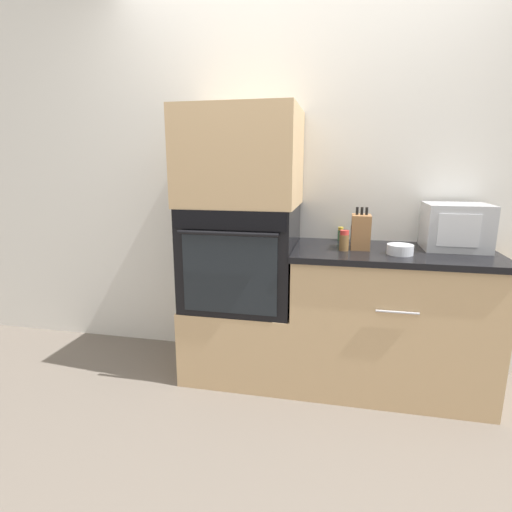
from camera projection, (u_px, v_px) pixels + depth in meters
name	position (u px, v px, depth m)	size (l,w,h in m)	color
ground_plane	(288.00, 400.00, 2.35)	(12.00, 12.00, 0.00)	#6B6056
wall_back	(303.00, 180.00, 2.68)	(8.00, 0.05, 2.50)	silver
oven_cabinet_base	(243.00, 336.00, 2.66)	(0.70, 0.60, 0.48)	tan
wall_oven	(242.00, 255.00, 2.53)	(0.67, 0.64, 0.63)	black
oven_cabinet_upper	(241.00, 158.00, 2.40)	(0.70, 0.60, 0.57)	tan
counter_unit	(388.00, 319.00, 2.43)	(1.16, 0.63, 0.86)	tan
microwave	(455.00, 227.00, 2.34)	(0.35, 0.31, 0.27)	#B2B5BA
knife_block	(361.00, 232.00, 2.35)	(0.11, 0.14, 0.25)	olive
bowl	(400.00, 249.00, 2.22)	(0.14, 0.14, 0.06)	silver
condiment_jar_near	(344.00, 241.00, 2.31)	(0.06, 0.06, 0.12)	brown
condiment_jar_mid	(341.00, 234.00, 2.63)	(0.04, 0.04, 0.09)	#427047
condiment_jar_far	(354.00, 234.00, 2.57)	(0.05, 0.05, 0.11)	silver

